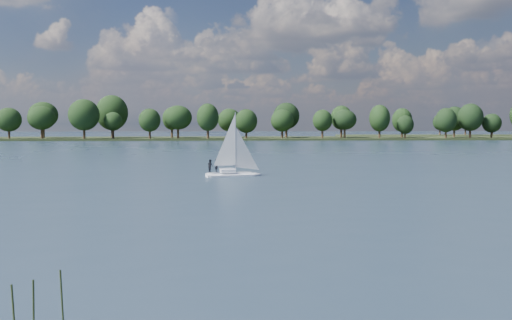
# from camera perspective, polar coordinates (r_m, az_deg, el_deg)

# --- Properties ---
(ground) EXTENTS (700.00, 700.00, 0.00)m
(ground) POSITION_cam_1_polar(r_m,az_deg,el_deg) (122.68, 1.06, 0.68)
(ground) COLOR #233342
(ground) RESTS_ON ground
(far_shore) EXTENTS (660.00, 40.00, 1.50)m
(far_shore) POSITION_cam_1_polar(r_m,az_deg,el_deg) (234.42, -1.08, 2.09)
(far_shore) COLOR black
(far_shore) RESTS_ON ground
(sailboat) EXTENTS (6.36, 3.12, 8.07)m
(sailboat) POSITION_cam_1_polar(r_m,az_deg,el_deg) (68.61, -2.60, 0.22)
(sailboat) COLOR white
(sailboat) RESTS_ON ground
(treeline) EXTENTS (562.88, 73.95, 18.78)m
(treeline) POSITION_cam_1_polar(r_m,az_deg,el_deg) (230.41, -2.97, 4.07)
(treeline) COLOR black
(treeline) RESTS_ON ground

